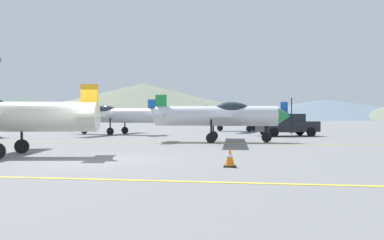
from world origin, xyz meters
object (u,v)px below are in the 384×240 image
at_px(car_sedan, 287,124).
at_px(traffic_cone_front, 230,157).
at_px(airplane_far, 112,115).
at_px(airplane_mid, 221,115).
at_px(airplane_back, 246,115).

height_order(car_sedan, traffic_cone_front, car_sedan).
distance_m(airplane_far, traffic_cone_front, 22.05).
bearing_deg(airplane_far, airplane_mid, -40.29).
bearing_deg(car_sedan, airplane_mid, -119.26).
height_order(airplane_mid, airplane_far, same).
distance_m(car_sedan, traffic_cone_front, 19.14).
relative_size(airplane_mid, airplane_far, 1.00).
height_order(airplane_far, airplane_back, same).
bearing_deg(airplane_mid, car_sedan, 60.74).
bearing_deg(airplane_far, airplane_back, 37.85).
distance_m(airplane_far, car_sedan, 13.44).
bearing_deg(car_sedan, airplane_back, 110.47).
height_order(airplane_back, car_sedan, airplane_back).
xyz_separation_m(airplane_mid, car_sedan, (4.15, 7.41, -0.68)).
bearing_deg(airplane_far, car_sedan, -1.89).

